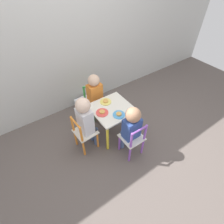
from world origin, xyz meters
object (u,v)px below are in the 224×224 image
object	(u,v)px
kids_table	(112,112)
plate_left	(102,112)
child_front	(131,126)
child_left	(86,119)
chair_green	(94,101)
plate_back	(106,102)
chair_orange	(84,134)
chair_purple	(133,140)
storage_bin	(86,103)
child_back	(96,94)
plate_front	(119,115)

from	to	relation	value
kids_table	plate_left	world-z (taller)	plate_left
child_front	child_left	size ratio (longest dim) A/B	0.92
chair_green	plate_back	xyz separation A→B (m)	(0.02, -0.30, 0.19)
child_front	child_left	xyz separation A→B (m)	(-0.39, 0.37, 0.03)
chair_green	child_front	world-z (taller)	child_front
chair_orange	plate_left	xyz separation A→B (m)	(0.30, 0.02, 0.19)
chair_green	plate_left	bearing A→B (deg)	-109.10
kids_table	chair_purple	distance (m)	0.46
chair_purple	storage_bin	xyz separation A→B (m)	(-0.05, 1.15, -0.19)
chair_purple	child_front	size ratio (longest dim) A/B	0.72
chair_orange	plate_left	distance (m)	0.35
kids_table	chair_purple	xyz separation A→B (m)	(0.00, -0.45, -0.11)
chair_green	child_left	size ratio (longest dim) A/B	0.66
kids_table	child_left	bearing A→B (deg)	-177.06
child_front	child_back	size ratio (longest dim) A/B	0.99
chair_purple	plate_front	bearing A→B (deg)	-89.99
kids_table	chair_green	bearing A→B (deg)	92.89
chair_purple	chair_green	size ratio (longest dim) A/B	1.00
kids_table	storage_bin	distance (m)	0.76
chair_orange	plate_left	world-z (taller)	chair_orange
plate_front	child_left	bearing A→B (deg)	161.15
chair_orange	kids_table	bearing A→B (deg)	-90.00
kids_table	plate_back	distance (m)	0.18
child_back	child_left	bearing A→B (deg)	-135.14
storage_bin	chair_orange	bearing A→B (deg)	-118.87
plate_left	kids_table	bearing A→B (deg)	-0.00
plate_back	storage_bin	world-z (taller)	plate_back
chair_green	child_front	xyz separation A→B (m)	(0.02, -0.84, 0.20)
child_back	storage_bin	world-z (taller)	child_back
plate_back	plate_left	distance (m)	0.22
chair_green	child_front	distance (m)	0.86
plate_left	plate_back	bearing A→B (deg)	45.00
chair_purple	plate_back	world-z (taller)	chair_purple
chair_orange	storage_bin	size ratio (longest dim) A/B	1.65
chair_purple	plate_left	size ratio (longest dim) A/B	3.38
kids_table	child_front	bearing A→B (deg)	-89.98
kids_table	storage_bin	world-z (taller)	kids_table
plate_back	plate_left	xyz separation A→B (m)	(-0.15, -0.15, -0.00)
child_front	plate_left	xyz separation A→B (m)	(-0.15, 0.39, -0.00)
storage_bin	child_left	bearing A→B (deg)	-115.24
plate_front	plate_back	xyz separation A→B (m)	(0.00, 0.31, 0.00)
plate_front	plate_left	bearing A→B (deg)	135.00
chair_purple	chair_orange	distance (m)	0.62
kids_table	storage_bin	bearing A→B (deg)	94.43
plate_back	plate_left	size ratio (longest dim) A/B	0.96
plate_front	storage_bin	xyz separation A→B (m)	(-0.05, 0.85, -0.38)
kids_table	storage_bin	size ratio (longest dim) A/B	1.58
child_front	plate_front	xyz separation A→B (m)	(-0.00, 0.24, -0.00)
chair_purple	child_back	xyz separation A→B (m)	(-0.02, 0.84, 0.19)
chair_green	plate_left	size ratio (longest dim) A/B	3.38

